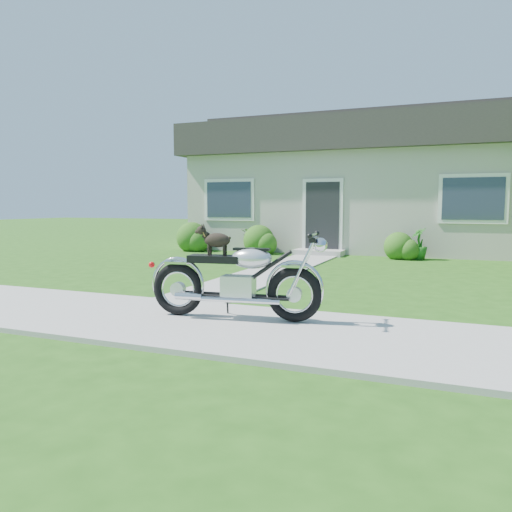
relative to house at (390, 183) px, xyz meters
The scene contains 8 objects.
ground 12.19m from the house, 89.99° to the right, with size 80.00×80.00×0.00m, color #235114.
sidewalk 12.18m from the house, 89.99° to the right, with size 24.00×2.20×0.04m, color #9E9B93.
walkway 7.47m from the house, 102.09° to the right, with size 1.20×8.00×0.03m, color #9E9B93.
house is the anchor object (origin of this frame).
shrub_row 4.06m from the house, 107.20° to the right, with size 11.27×0.98×0.98m.
potted_plant_left 5.25m from the house, 135.71° to the right, with size 0.65×0.56×0.72m, color #235115.
potted_plant_right 4.05m from the house, 70.52° to the right, with size 0.47×0.47×0.84m, color #21661C.
motorcycle_with_dog 11.81m from the house, 91.44° to the right, with size 2.22×0.65×1.14m.
Camera 1 is at (2.19, -5.22, 1.44)m, focal length 35.00 mm.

